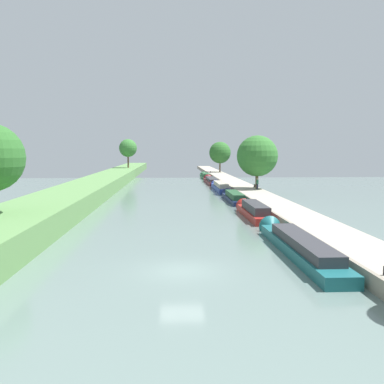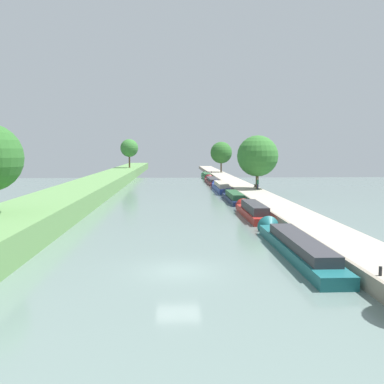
{
  "view_description": "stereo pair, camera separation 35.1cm",
  "coord_description": "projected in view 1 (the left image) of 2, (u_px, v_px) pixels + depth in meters",
  "views": [
    {
      "loc": [
        -0.62,
        -23.46,
        6.9
      ],
      "look_at": [
        2.34,
        34.99,
        1.0
      ],
      "focal_mm": 39.58,
      "sensor_mm": 36.0,
      "label": 1
    },
    {
      "loc": [
        -0.27,
        -23.48,
        6.9
      ],
      "look_at": [
        2.34,
        34.99,
        1.0
      ],
      "focal_mm": 39.58,
      "sensor_mm": 36.0,
      "label": 2
    }
  ],
  "objects": [
    {
      "name": "narrowboat_teal",
      "position": [
        296.0,
        244.0,
        28.34
      ],
      "size": [
        1.95,
        15.62,
        1.91
      ],
      "color": "#195B60",
      "rests_on": "ground_plane"
    },
    {
      "name": "right_towpath",
      "position": [
        377.0,
        261.0,
        24.56
      ],
      "size": [
        4.1,
        260.0,
        0.89
      ],
      "color": "#A89E8E",
      "rests_on": "ground_plane"
    },
    {
      "name": "tree_rightbank_midfar",
      "position": [
        220.0,
        153.0,
        112.23
      ],
      "size": [
        5.74,
        5.74,
        8.04
      ],
      "color": "brown",
      "rests_on": "right_towpath"
    },
    {
      "name": "mooring_bollard_far",
      "position": [
        210.0,
        172.0,
        108.6
      ],
      "size": [
        0.16,
        0.16,
        0.45
      ],
      "color": "black",
      "rests_on": "right_towpath"
    },
    {
      "name": "tree_leftbank_upstream",
      "position": [
        128.0,
        148.0,
        110.88
      ],
      "size": [
        4.67,
        4.67,
        7.52
      ],
      "color": "brown",
      "rests_on": "left_grassy_bank"
    },
    {
      "name": "narrowboat_navy",
      "position": [
        233.0,
        197.0,
        57.07
      ],
      "size": [
        1.81,
        12.21,
        1.86
      ],
      "color": "#141E42",
      "rests_on": "ground_plane"
    },
    {
      "name": "ground_plane",
      "position": [
        182.0,
        271.0,
        24.04
      ],
      "size": [
        160.0,
        160.0,
        0.0
      ],
      "primitive_type": "plane",
      "color": "slate"
    },
    {
      "name": "person_walking",
      "position": [
        257.0,
        184.0,
        63.9
      ],
      "size": [
        0.34,
        0.34,
        1.66
      ],
      "color": "#282D42",
      "rests_on": "right_towpath"
    },
    {
      "name": "narrowboat_red",
      "position": [
        253.0,
        211.0,
        43.52
      ],
      "size": [
        1.84,
        11.57,
        2.05
      ],
      "color": "maroon",
      "rests_on": "ground_plane"
    },
    {
      "name": "narrowboat_green",
      "position": [
        205.0,
        176.0,
        103.13
      ],
      "size": [
        1.91,
        12.54,
        1.83
      ],
      "color": "#1E6033",
      "rests_on": "ground_plane"
    },
    {
      "name": "tree_rightbank_midnear",
      "position": [
        257.0,
        156.0,
        64.34
      ],
      "size": [
        6.24,
        6.24,
        8.15
      ],
      "color": "brown",
      "rests_on": "right_towpath"
    },
    {
      "name": "stone_quay",
      "position": [
        341.0,
        261.0,
        24.45
      ],
      "size": [
        0.25,
        260.0,
        0.94
      ],
      "color": "gray",
      "rests_on": "ground_plane"
    },
    {
      "name": "narrowboat_blue",
      "position": [
        220.0,
        187.0,
        71.67
      ],
      "size": [
        1.81,
        14.43,
        1.92
      ],
      "color": "#283D93",
      "rests_on": "ground_plane"
    },
    {
      "name": "park_bench",
      "position": [
        256.0,
        185.0,
        67.46
      ],
      "size": [
        0.44,
        1.5,
        0.47
      ],
      "color": "#333338",
      "rests_on": "right_towpath"
    },
    {
      "name": "narrowboat_maroon",
      "position": [
        211.0,
        181.0,
        87.49
      ],
      "size": [
        2.18,
        16.6,
        2.07
      ],
      "color": "maroon",
      "rests_on": "ground_plane"
    }
  ]
}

